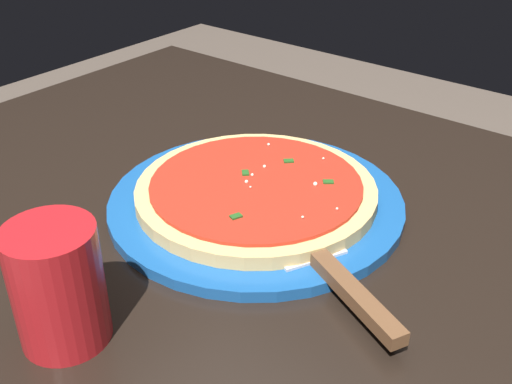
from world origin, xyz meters
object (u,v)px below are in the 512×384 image
Objects in this scene: pizza_server at (332,273)px; cup_tall_drink at (58,286)px; serving_plate at (256,202)px; pizza at (256,190)px.

pizza_server is 1.97× the size of cup_tall_drink.
serving_plate is at bearing -25.40° from pizza_server.
pizza reaches higher than serving_plate.
pizza is 2.50× the size of cup_tall_drink.
cup_tall_drink is at bearing 54.00° from pizza_server.
cup_tall_drink reaches higher than pizza_server.
pizza_server is (-0.15, 0.07, -0.00)m from pizza.
pizza_server reaches higher than serving_plate.
serving_plate is 0.27m from cup_tall_drink.
cup_tall_drink is at bearing 90.79° from serving_plate.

